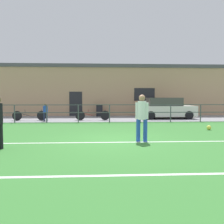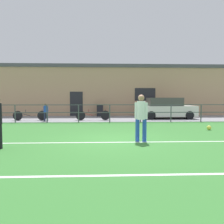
% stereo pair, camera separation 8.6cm
% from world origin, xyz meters
% --- Properties ---
extents(ground, '(60.00, 44.00, 0.04)m').
position_xyz_m(ground, '(0.00, 0.00, -0.02)').
color(ground, '#387A33').
extents(field_line_touchline, '(36.00, 0.11, 0.00)m').
position_xyz_m(field_line_touchline, '(0.00, -0.41, 0.00)').
color(field_line_touchline, white).
rests_on(field_line_touchline, ground).
extents(field_line_hash, '(36.00, 0.11, 0.00)m').
position_xyz_m(field_line_hash, '(0.00, -3.77, 0.00)').
color(field_line_hash, white).
rests_on(field_line_hash, ground).
extents(pavement_strip, '(48.00, 5.00, 0.02)m').
position_xyz_m(pavement_strip, '(0.00, 8.50, 0.01)').
color(pavement_strip, gray).
rests_on(pavement_strip, ground).
extents(perimeter_fence, '(36.07, 0.07, 1.15)m').
position_xyz_m(perimeter_fence, '(0.00, 6.00, 0.75)').
color(perimeter_fence, '#474C51').
rests_on(perimeter_fence, ground).
extents(clubhouse_facade, '(28.00, 2.56, 4.50)m').
position_xyz_m(clubhouse_facade, '(0.00, 12.20, 2.26)').
color(clubhouse_facade, tan).
rests_on(clubhouse_facade, ground).
extents(player_striker, '(0.46, 0.30, 1.70)m').
position_xyz_m(player_striker, '(0.92, -0.31, 0.96)').
color(player_striker, blue).
rests_on(player_striker, ground).
extents(soccer_ball_match, '(0.22, 0.22, 0.22)m').
position_xyz_m(soccer_ball_match, '(4.77, 2.38, 0.11)').
color(soccer_ball_match, '#E5E04C').
rests_on(soccer_ball_match, ground).
extents(spectator_child, '(0.33, 0.21, 1.21)m').
position_xyz_m(spectator_child, '(-4.24, 6.67, 0.70)').
color(spectator_child, '#232D4C').
rests_on(spectator_child, pavement_strip).
extents(parked_car_red, '(4.12, 1.95, 1.56)m').
position_xyz_m(parked_car_red, '(4.38, 8.37, 0.76)').
color(parked_car_red, silver).
rests_on(parked_car_red, pavement_strip).
extents(bicycle_parked_0, '(2.39, 0.04, 0.76)m').
position_xyz_m(bicycle_parked_0, '(-1.14, 7.20, 0.37)').
color(bicycle_parked_0, black).
rests_on(bicycle_parked_0, pavement_strip).
extents(bicycle_parked_1, '(2.32, 0.04, 0.75)m').
position_xyz_m(bicycle_parked_1, '(-5.47, 7.20, 0.36)').
color(bicycle_parked_1, black).
rests_on(bicycle_parked_1, pavement_strip).
extents(trash_bin_0, '(0.55, 0.47, 0.99)m').
position_xyz_m(trash_bin_0, '(-0.68, 10.37, 0.52)').
color(trash_bin_0, black).
rests_on(trash_bin_0, pavement_strip).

